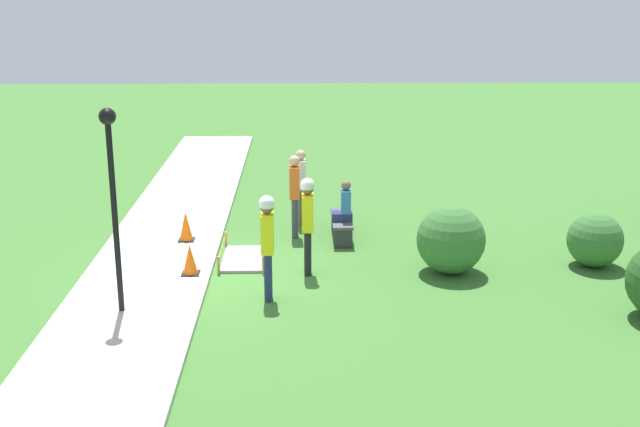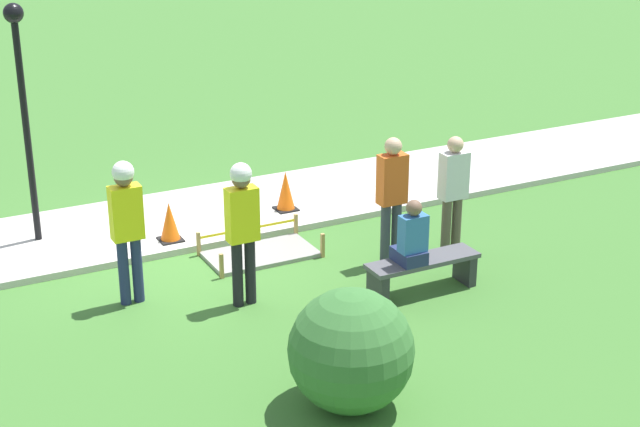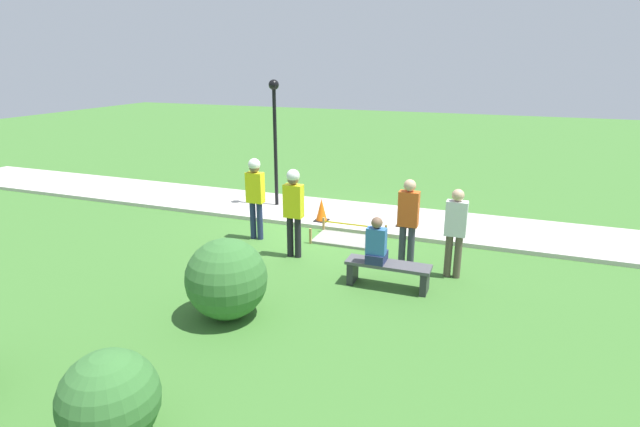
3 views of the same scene
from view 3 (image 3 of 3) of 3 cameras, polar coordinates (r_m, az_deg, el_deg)
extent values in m
plane|color=#3D702D|center=(12.57, -0.15, -1.79)|extent=(60.00, 60.00, 0.00)
cube|color=#BCB7AD|center=(13.65, 1.69, -0.03)|extent=(28.00, 2.45, 0.10)
cube|color=gray|center=(11.75, 3.27, -3.06)|extent=(1.57, 0.88, 0.06)
cube|color=tan|center=(11.91, 7.53, -2.13)|extent=(0.05, 0.05, 0.36)
cube|color=tan|center=(12.33, 0.42, -1.29)|extent=(0.05, 0.05, 0.36)
cube|color=tan|center=(11.11, 6.46, -3.54)|extent=(0.05, 0.05, 0.36)
cube|color=tan|center=(11.56, -1.10, -2.58)|extent=(0.05, 0.05, 0.36)
cube|color=yellow|center=(12.07, 3.92, -1.30)|extent=(1.57, 0.00, 0.04)
cube|color=black|center=(12.69, 9.54, -1.32)|extent=(0.34, 0.34, 0.02)
cone|color=orange|center=(12.60, 9.61, 0.06)|extent=(0.29, 0.29, 0.62)
cube|color=black|center=(12.89, 0.17, -0.78)|extent=(0.34, 0.34, 0.02)
cone|color=orange|center=(12.81, 0.17, 0.48)|extent=(0.29, 0.29, 0.57)
cube|color=#2D2D33|center=(9.37, 11.87, -7.67)|extent=(0.12, 0.40, 0.42)
cube|color=#2D2D33|center=(9.64, 3.74, -6.59)|extent=(0.12, 0.40, 0.42)
cube|color=#4C4C51|center=(9.39, 7.81, -5.79)|extent=(1.58, 0.44, 0.06)
cube|color=navy|center=(9.39, 6.50, -4.95)|extent=(0.34, 0.44, 0.18)
cube|color=#336BAD|center=(9.19, 6.45, -3.16)|extent=(0.36, 0.20, 0.50)
sphere|color=brown|center=(9.08, 6.52, -1.06)|extent=(0.21, 0.21, 0.21)
cylinder|color=navy|center=(11.84, -6.89, -0.86)|extent=(0.14, 0.14, 0.90)
cylinder|color=navy|center=(11.92, -7.66, -0.76)|extent=(0.14, 0.14, 0.90)
cube|color=yellow|center=(11.65, -7.43, 2.95)|extent=(0.40, 0.22, 0.71)
sphere|color=brown|center=(11.55, -7.52, 5.25)|extent=(0.24, 0.24, 0.24)
sphere|color=white|center=(11.53, -7.53, 5.57)|extent=(0.28, 0.28, 0.28)
cylinder|color=black|center=(10.70, -2.54, -2.75)|extent=(0.14, 0.14, 0.90)
cylinder|color=black|center=(10.76, -3.43, -2.63)|extent=(0.14, 0.14, 0.90)
cube|color=yellow|center=(10.48, -3.05, 1.43)|extent=(0.40, 0.22, 0.71)
sphere|color=brown|center=(10.36, -3.10, 3.96)|extent=(0.24, 0.24, 0.24)
sphere|color=white|center=(10.35, -3.10, 4.32)|extent=(0.28, 0.28, 0.28)
cylinder|color=#383D47|center=(10.30, 10.35, -3.83)|extent=(0.14, 0.14, 0.90)
cylinder|color=#383D47|center=(10.33, 9.37, -3.71)|extent=(0.14, 0.14, 0.90)
cube|color=#E55B1E|center=(10.05, 10.09, 0.53)|extent=(0.40, 0.22, 0.71)
sphere|color=tan|center=(9.93, 10.23, 3.17)|extent=(0.24, 0.24, 0.24)
cylinder|color=brown|center=(10.07, 15.46, -4.80)|extent=(0.14, 0.14, 0.86)
cylinder|color=brown|center=(10.08, 14.45, -4.68)|extent=(0.14, 0.14, 0.86)
cube|color=silver|center=(9.82, 15.30, -0.55)|extent=(0.40, 0.22, 0.68)
sphere|color=tan|center=(9.69, 15.51, 2.03)|extent=(0.23, 0.23, 0.23)
cylinder|color=black|center=(14.02, -5.12, 7.41)|extent=(0.10, 0.10, 3.25)
sphere|color=black|center=(13.84, -5.31, 14.44)|extent=(0.28, 0.28, 0.28)
sphere|color=#387033|center=(6.24, -22.92, -18.98)|extent=(1.10, 1.10, 1.10)
sphere|color=#387033|center=(8.35, -10.64, -7.34)|extent=(1.34, 1.34, 1.34)
camera|label=1|loc=(21.07, -45.07, 16.42)|focal=45.00mm
camera|label=2|loc=(8.80, -82.45, 13.39)|focal=55.00mm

